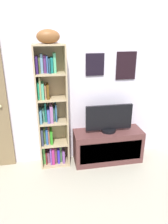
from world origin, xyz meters
TOP-DOWN VIEW (x-y plane):
  - ground at (0.00, 0.00)m, footprint 5.20×5.20m
  - back_wall at (0.00, 1.13)m, footprint 4.80×0.08m
  - bookshelf at (-0.44, 1.00)m, footprint 0.42×0.26m
  - football at (-0.41, 0.97)m, footprint 0.30×0.18m
  - tv_stand at (0.40, 0.91)m, footprint 1.04×0.38m
  - television at (0.40, 0.91)m, footprint 0.69×0.22m

SIDE VIEW (x-z plane):
  - ground at x=0.00m, z-range -0.04..0.00m
  - tv_stand at x=0.40m, z-range 0.00..0.50m
  - television at x=0.40m, z-range 0.50..0.91m
  - bookshelf at x=-0.44m, z-range -0.07..1.69m
  - back_wall at x=0.00m, z-range 0.00..2.51m
  - football at x=-0.41m, z-range 1.76..1.94m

